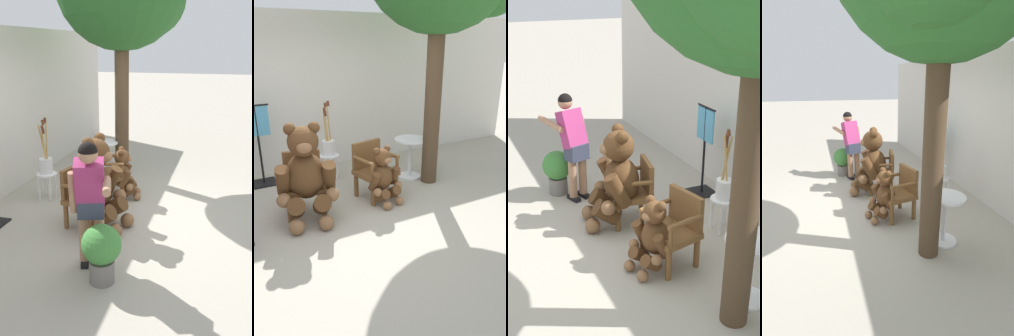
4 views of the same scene
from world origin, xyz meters
The scene contains 10 objects.
ground_plane centered at (0.00, 0.00, 0.00)m, with size 60.00×60.00×0.00m, color #A8A091.
wooden_chair_left centered at (-0.55, 0.61, 0.46)m, with size 0.65×0.62×0.86m.
wooden_chair_right centered at (0.55, 0.61, 0.46)m, with size 0.66×0.63×0.86m.
teddy_bear_large centered at (-0.58, 0.36, 0.66)m, with size 0.84×0.83×1.35m.
teddy_bear_small centered at (0.57, 0.33, 0.43)m, with size 0.55×0.55×0.88m.
person_visitor centered at (-1.59, 0.10, 0.92)m, with size 0.70×0.63×1.56m.
white_stool centered at (0.16, 1.55, 0.36)m, with size 0.34×0.34×0.46m.
brush_bucket centered at (0.16, 1.55, 0.65)m, with size 0.22×0.22×0.94m.
round_side_table centered at (1.47, 0.98, 0.45)m, with size 0.56×0.56×0.72m.
potted_plant centered at (-1.81, -0.09, 0.40)m, with size 0.44×0.44×0.68m.
Camera 1 is at (-5.16, -1.30, 2.50)m, focal length 40.00 mm.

